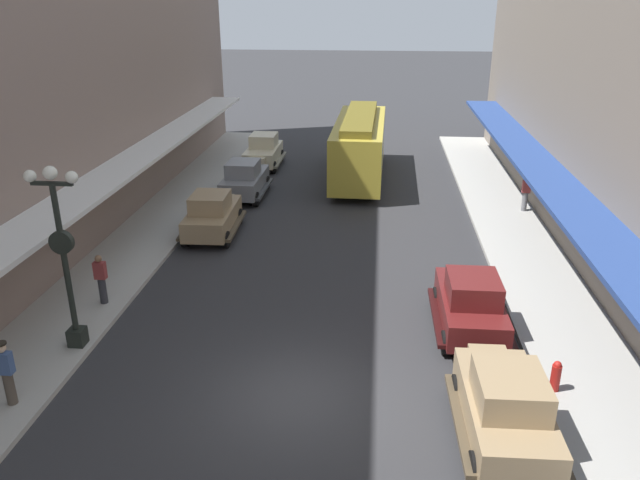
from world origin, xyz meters
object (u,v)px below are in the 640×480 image
at_px(parked_car_1, 471,302).
at_px(fire_hydrant, 556,376).
at_px(parked_car_2, 245,178).
at_px(parked_car_4, 505,405).
at_px(parked_car_3, 263,150).
at_px(streetcar, 359,144).
at_px(pedestrian_1, 101,279).
at_px(pedestrian_2, 526,193).
at_px(parked_car_0, 212,213).
at_px(lamp_post_with_clock, 63,251).
at_px(pedestrian_0, 6,373).

distance_m(parked_car_1, fire_hydrant, 3.49).
bearing_deg(parked_car_2, parked_car_4, -61.05).
height_order(parked_car_4, fire_hydrant, parked_car_4).
distance_m(parked_car_2, parked_car_3, 5.77).
bearing_deg(parked_car_1, streetcar, 103.53).
bearing_deg(pedestrian_1, pedestrian_2, 34.55).
relative_size(parked_car_2, parked_car_3, 1.00).
height_order(parked_car_0, parked_car_1, same).
height_order(lamp_post_with_clock, pedestrian_2, lamp_post_with_clock).
bearing_deg(pedestrian_2, parked_car_1, -109.41).
xyz_separation_m(parked_car_0, parked_car_3, (0.13, 10.96, 0.00)).
bearing_deg(parked_car_1, pedestrian_2, 70.59).
distance_m(parked_car_4, pedestrian_2, 16.16).
relative_size(lamp_post_with_clock, pedestrian_0, 3.09).
height_order(parked_car_3, parked_car_4, same).
distance_m(parked_car_0, streetcar, 10.66).
height_order(parked_car_0, parked_car_4, same).
distance_m(pedestrian_0, pedestrian_2, 21.86).
bearing_deg(parked_car_1, parked_car_0, 143.91).
bearing_deg(parked_car_4, pedestrian_0, 179.81).
bearing_deg(streetcar, pedestrian_1, -115.97).
xyz_separation_m(pedestrian_0, pedestrian_2, (15.23, 15.69, -0.02)).
relative_size(parked_car_0, pedestrian_2, 2.62).
bearing_deg(parked_car_0, fire_hydrant, -41.56).
height_order(parked_car_0, fire_hydrant, parked_car_0).
relative_size(parked_car_0, parked_car_2, 1.01).
xyz_separation_m(pedestrian_0, pedestrian_1, (0.02, 5.22, -0.02)).
bearing_deg(pedestrian_2, parked_car_0, -163.52).
height_order(fire_hydrant, pedestrian_0, pedestrian_0).
bearing_deg(parked_car_2, parked_car_1, -52.63).
relative_size(parked_car_1, streetcar, 0.44).
height_order(parked_car_2, pedestrian_2, parked_car_2).
bearing_deg(fire_hydrant, parked_car_4, -131.00).
bearing_deg(streetcar, parked_car_2, -145.25).
xyz_separation_m(parked_car_2, parked_car_4, (9.39, -16.97, 0.00)).
distance_m(parked_car_4, streetcar, 21.14).
distance_m(parked_car_0, parked_car_1, 11.77).
bearing_deg(streetcar, parked_car_0, -122.39).
bearing_deg(parked_car_0, parked_car_3, 89.31).
relative_size(parked_car_1, parked_car_3, 1.00).
bearing_deg(parked_car_4, fire_hydrant, 49.00).
height_order(parked_car_1, lamp_post_with_clock, lamp_post_with_clock).
bearing_deg(streetcar, pedestrian_0, -110.07).
bearing_deg(parked_car_2, parked_car_0, -92.78).
distance_m(lamp_post_with_clock, pedestrian_1, 3.22).
bearing_deg(pedestrian_1, fire_hydrant, -14.72).
height_order(fire_hydrant, pedestrian_2, pedestrian_2).
distance_m(parked_car_1, parked_car_3, 20.21).
relative_size(parked_car_3, lamp_post_with_clock, 0.83).
bearing_deg(lamp_post_with_clock, parked_car_2, 82.87).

